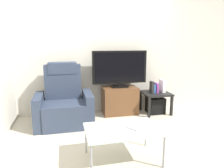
{
  "coord_description": "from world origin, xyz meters",
  "views": [
    {
      "loc": [
        -0.94,
        -3.04,
        1.44
      ],
      "look_at": [
        -0.1,
        0.5,
        0.7
      ],
      "focal_mm": 33.16,
      "sensor_mm": 36.0,
      "label": 1
    }
  ],
  "objects_px": {
    "side_table": "(156,95)",
    "book_leftmost": "(152,87)",
    "tv_stand": "(120,100)",
    "book_rightmost": "(156,88)",
    "game_console": "(162,86)",
    "book_middle": "(154,89)",
    "subwoofer_box": "(155,105)",
    "cell_phone": "(134,129)",
    "coffee_table": "(123,131)",
    "television": "(120,68)",
    "recliner_armchair": "(64,103)"
  },
  "relations": [
    {
      "from": "subwoofer_box",
      "to": "book_leftmost",
      "type": "xyz_separation_m",
      "value": [
        -0.1,
        -0.02,
        0.39
      ]
    },
    {
      "from": "television",
      "to": "cell_phone",
      "type": "xyz_separation_m",
      "value": [
        -0.29,
        -1.72,
        -0.52
      ]
    },
    {
      "from": "tv_stand",
      "to": "recliner_armchair",
      "type": "bearing_deg",
      "value": -165.74
    },
    {
      "from": "subwoofer_box",
      "to": "cell_phone",
      "type": "relative_size",
      "value": 2.15
    },
    {
      "from": "book_leftmost",
      "to": "game_console",
      "type": "height_order",
      "value": "game_console"
    },
    {
      "from": "tv_stand",
      "to": "subwoofer_box",
      "type": "xyz_separation_m",
      "value": [
        0.73,
        -0.12,
        -0.11
      ]
    },
    {
      "from": "book_middle",
      "to": "book_rightmost",
      "type": "relative_size",
      "value": 0.89
    },
    {
      "from": "subwoofer_box",
      "to": "book_leftmost",
      "type": "relative_size",
      "value": 1.37
    },
    {
      "from": "side_table",
      "to": "game_console",
      "type": "height_order",
      "value": "game_console"
    },
    {
      "from": "subwoofer_box",
      "to": "book_middle",
      "type": "distance_m",
      "value": 0.36
    },
    {
      "from": "book_middle",
      "to": "game_console",
      "type": "bearing_deg",
      "value": 8.43
    },
    {
      "from": "subwoofer_box",
      "to": "television",
      "type": "bearing_deg",
      "value": 169.27
    },
    {
      "from": "side_table",
      "to": "tv_stand",
      "type": "bearing_deg",
      "value": 170.72
    },
    {
      "from": "tv_stand",
      "to": "recliner_armchair",
      "type": "xyz_separation_m",
      "value": [
        -1.11,
        -0.28,
        0.1
      ]
    },
    {
      "from": "television",
      "to": "book_middle",
      "type": "xyz_separation_m",
      "value": [
        0.67,
        -0.16,
        -0.41
      ]
    },
    {
      "from": "game_console",
      "to": "coffee_table",
      "type": "relative_size",
      "value": 0.28
    },
    {
      "from": "subwoofer_box",
      "to": "game_console",
      "type": "relative_size",
      "value": 1.27
    },
    {
      "from": "side_table",
      "to": "book_leftmost",
      "type": "relative_size",
      "value": 2.29
    },
    {
      "from": "game_console",
      "to": "cell_phone",
      "type": "bearing_deg",
      "value": -126.29
    },
    {
      "from": "subwoofer_box",
      "to": "game_console",
      "type": "height_order",
      "value": "game_console"
    },
    {
      "from": "book_middle",
      "to": "book_rightmost",
      "type": "distance_m",
      "value": 0.06
    },
    {
      "from": "subwoofer_box",
      "to": "book_leftmost",
      "type": "height_order",
      "value": "book_leftmost"
    },
    {
      "from": "television",
      "to": "subwoofer_box",
      "type": "height_order",
      "value": "television"
    },
    {
      "from": "cell_phone",
      "to": "tv_stand",
      "type": "bearing_deg",
      "value": 48.57
    },
    {
      "from": "side_table",
      "to": "book_middle",
      "type": "bearing_deg",
      "value": -160.82
    },
    {
      "from": "television",
      "to": "book_leftmost",
      "type": "bearing_deg",
      "value": -14.11
    },
    {
      "from": "game_console",
      "to": "side_table",
      "type": "bearing_deg",
      "value": -176.05
    },
    {
      "from": "game_console",
      "to": "book_leftmost",
      "type": "bearing_deg",
      "value": -173.02
    },
    {
      "from": "tv_stand",
      "to": "book_rightmost",
      "type": "distance_m",
      "value": 0.78
    },
    {
      "from": "tv_stand",
      "to": "coffee_table",
      "type": "bearing_deg",
      "value": -104.34
    },
    {
      "from": "book_middle",
      "to": "cell_phone",
      "type": "height_order",
      "value": "book_middle"
    },
    {
      "from": "cell_phone",
      "to": "television",
      "type": "bearing_deg",
      "value": 48.68
    },
    {
      "from": "coffee_table",
      "to": "book_rightmost",
      "type": "bearing_deg",
      "value": 52.8
    },
    {
      "from": "subwoofer_box",
      "to": "book_rightmost",
      "type": "xyz_separation_m",
      "value": [
        0.0,
        -0.02,
        0.37
      ]
    },
    {
      "from": "tv_stand",
      "to": "book_rightmost",
      "type": "relative_size",
      "value": 3.54
    },
    {
      "from": "tv_stand",
      "to": "game_console",
      "type": "distance_m",
      "value": 0.92
    },
    {
      "from": "television",
      "to": "game_console",
      "type": "distance_m",
      "value": 0.96
    },
    {
      "from": "recliner_armchair",
      "to": "book_rightmost",
      "type": "bearing_deg",
      "value": -2.05
    },
    {
      "from": "recliner_armchair",
      "to": "book_middle",
      "type": "distance_m",
      "value": 1.79
    },
    {
      "from": "tv_stand",
      "to": "recliner_armchair",
      "type": "height_order",
      "value": "recliner_armchair"
    },
    {
      "from": "book_rightmost",
      "to": "cell_phone",
      "type": "relative_size",
      "value": 1.31
    },
    {
      "from": "book_leftmost",
      "to": "book_rightmost",
      "type": "xyz_separation_m",
      "value": [
        0.1,
        0.0,
        -0.02
      ]
    },
    {
      "from": "book_leftmost",
      "to": "cell_phone",
      "type": "bearing_deg",
      "value": -120.59
    },
    {
      "from": "game_console",
      "to": "cell_phone",
      "type": "relative_size",
      "value": 1.7
    },
    {
      "from": "coffee_table",
      "to": "game_console",
      "type": "bearing_deg",
      "value": 50.05
    },
    {
      "from": "television",
      "to": "side_table",
      "type": "relative_size",
      "value": 2.04
    },
    {
      "from": "game_console",
      "to": "book_middle",
      "type": "bearing_deg",
      "value": -171.57
    },
    {
      "from": "tv_stand",
      "to": "game_console",
      "type": "height_order",
      "value": "game_console"
    },
    {
      "from": "recliner_armchair",
      "to": "coffee_table",
      "type": "bearing_deg",
      "value": -70.1
    },
    {
      "from": "side_table",
      "to": "coffee_table",
      "type": "bearing_deg",
      "value": -126.83
    }
  ]
}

